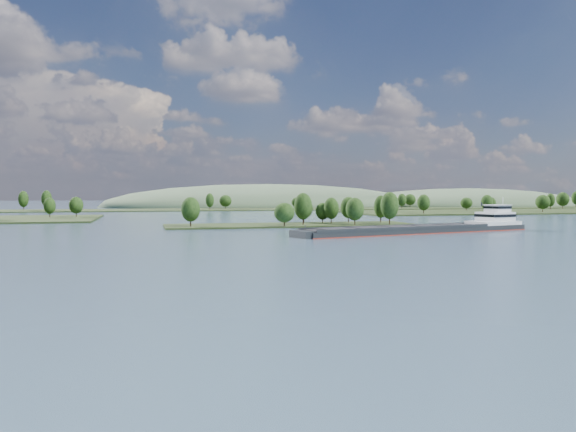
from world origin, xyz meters
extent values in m
plane|color=#3D526A|center=(0.00, 120.00, 0.00)|extent=(1800.00, 1800.00, 0.00)
cube|color=black|center=(0.00, 180.00, 0.00)|extent=(100.00, 30.00, 1.20)
cylinder|color=black|center=(22.33, 168.01, 2.35)|extent=(0.50, 0.50, 3.50)
ellipsoid|color=black|center=(22.33, 168.01, 6.81)|extent=(7.18, 7.18, 9.01)
cylinder|color=black|center=(8.02, 190.36, 2.31)|extent=(0.50, 0.50, 3.42)
ellipsoid|color=black|center=(8.02, 190.36, 6.65)|extent=(7.70, 7.70, 8.79)
cylinder|color=black|center=(3.10, 174.15, 2.66)|extent=(0.50, 0.50, 4.12)
ellipsoid|color=black|center=(3.10, 174.15, 7.91)|extent=(7.17, 7.17, 10.61)
cylinder|color=black|center=(14.81, 185.61, 1.99)|extent=(0.50, 0.50, 2.78)
ellipsoid|color=black|center=(14.81, 185.61, 5.53)|extent=(5.96, 5.96, 7.15)
cylinder|color=black|center=(-6.22, 167.11, 2.05)|extent=(0.50, 0.50, 2.90)
ellipsoid|color=black|center=(-6.22, 167.11, 5.73)|extent=(7.88, 7.88, 7.45)
cylinder|color=black|center=(-40.43, 174.47, 2.41)|extent=(0.50, 0.50, 3.61)
ellipsoid|color=black|center=(-40.43, 174.47, 7.00)|extent=(7.12, 7.12, 9.29)
cylinder|color=black|center=(17.33, 181.83, 2.35)|extent=(0.50, 0.50, 3.50)
ellipsoid|color=black|center=(17.33, 181.83, 6.79)|extent=(6.24, 6.24, 8.99)
cylinder|color=black|center=(40.28, 184.18, 2.49)|extent=(0.50, 0.50, 3.78)
ellipsoid|color=black|center=(40.28, 184.18, 7.29)|extent=(5.86, 5.86, 9.72)
cylinder|color=black|center=(37.33, 168.82, 2.72)|extent=(0.50, 0.50, 4.24)
ellipsoid|color=black|center=(37.33, 168.82, 8.11)|extent=(7.26, 7.26, 10.91)
cylinder|color=black|center=(26.71, 186.76, 2.39)|extent=(0.50, 0.50, 3.58)
ellipsoid|color=black|center=(26.71, 186.76, 6.95)|extent=(6.97, 6.97, 9.21)
cylinder|color=black|center=(-91.47, 270.48, 2.50)|extent=(0.50, 0.50, 3.40)
ellipsoid|color=black|center=(-91.47, 270.48, 6.83)|extent=(7.24, 7.24, 8.75)
cylinder|color=black|center=(-103.96, 268.88, 2.43)|extent=(0.50, 0.50, 3.27)
ellipsoid|color=black|center=(-103.96, 268.88, 6.59)|extent=(5.97, 5.97, 8.41)
cube|color=black|center=(230.00, 300.00, 0.00)|extent=(320.00, 90.00, 1.60)
cylinder|color=black|center=(104.69, 268.00, 2.69)|extent=(0.50, 0.50, 3.78)
ellipsoid|color=black|center=(104.69, 268.00, 7.49)|extent=(7.66, 7.66, 9.71)
cylinder|color=black|center=(259.27, 334.34, 2.93)|extent=(0.50, 0.50, 4.26)
ellipsoid|color=black|center=(259.27, 334.34, 8.35)|extent=(9.70, 9.70, 10.96)
cylinder|color=black|center=(195.57, 277.57, 2.63)|extent=(0.50, 0.50, 3.66)
ellipsoid|color=black|center=(195.57, 277.57, 7.28)|extent=(9.27, 9.27, 9.41)
cylinder|color=black|center=(147.40, 267.70, 2.65)|extent=(0.50, 0.50, 3.70)
ellipsoid|color=black|center=(147.40, 267.70, 7.36)|extent=(7.39, 7.39, 9.53)
cylinder|color=black|center=(160.16, 281.53, 2.36)|extent=(0.50, 0.50, 3.13)
ellipsoid|color=black|center=(160.16, 281.53, 6.34)|extent=(5.74, 5.74, 8.04)
cylinder|color=black|center=(163.50, 316.22, 2.31)|extent=(0.50, 0.50, 3.02)
ellipsoid|color=black|center=(163.50, 316.22, 6.15)|extent=(8.47, 8.47, 7.77)
cylinder|color=black|center=(243.56, 328.87, 2.78)|extent=(0.50, 0.50, 3.97)
ellipsoid|color=black|center=(243.56, 328.87, 7.83)|extent=(6.58, 6.58, 10.21)
cube|color=black|center=(0.00, 400.00, 0.00)|extent=(900.00, 60.00, 1.20)
cylinder|color=black|center=(-141.60, 399.35, 2.91)|extent=(0.50, 0.50, 4.62)
ellipsoid|color=black|center=(-141.60, 399.35, 8.79)|extent=(7.10, 7.10, 11.89)
cylinder|color=black|center=(145.18, 381.31, 2.58)|extent=(0.50, 0.50, 3.96)
ellipsoid|color=black|center=(145.18, 381.31, 7.61)|extent=(7.23, 7.23, 10.18)
cylinder|color=black|center=(4.31, 402.49, 2.41)|extent=(0.50, 0.50, 3.62)
ellipsoid|color=black|center=(4.31, 402.49, 7.02)|extent=(9.76, 9.76, 9.32)
cylinder|color=black|center=(320.04, 389.37, 2.90)|extent=(0.50, 0.50, 4.61)
ellipsoid|color=black|center=(320.04, 389.37, 8.77)|extent=(7.45, 7.45, 11.85)
cylinder|color=black|center=(169.30, 415.17, 2.52)|extent=(0.50, 0.50, 3.83)
ellipsoid|color=black|center=(169.30, 415.17, 7.39)|extent=(10.23, 10.23, 9.86)
cylinder|color=black|center=(-125.30, 394.10, 2.97)|extent=(0.50, 0.50, 4.74)
ellipsoid|color=black|center=(-125.30, 394.10, 8.99)|extent=(7.28, 7.28, 12.18)
cylinder|color=black|center=(58.72, 389.98, 2.09)|extent=(0.50, 0.50, 2.99)
ellipsoid|color=black|center=(58.72, 389.98, 5.90)|extent=(7.68, 7.68, 7.69)
cylinder|color=black|center=(-10.46, 380.19, 2.64)|extent=(0.50, 0.50, 4.08)
ellipsoid|color=black|center=(-10.46, 380.19, 7.83)|extent=(6.29, 6.29, 10.49)
ellipsoid|color=#455C3F|center=(260.00, 470.00, 0.00)|extent=(260.00, 140.00, 36.00)
ellipsoid|color=#455C3F|center=(60.00, 500.00, 0.00)|extent=(320.00, 160.00, 44.00)
cube|color=black|center=(30.67, 130.74, 0.55)|extent=(88.22, 32.27, 2.43)
cube|color=#9F2311|center=(30.67, 130.74, 0.06)|extent=(88.49, 32.54, 0.28)
cube|color=black|center=(20.80, 133.82, 2.09)|extent=(66.39, 17.15, 0.88)
cube|color=black|center=(23.44, 123.34, 2.09)|extent=(66.39, 17.15, 0.88)
cube|color=black|center=(22.12, 128.58, 1.93)|extent=(66.57, 25.81, 0.33)
cube|color=black|center=(-1.40, 122.64, 2.26)|extent=(11.83, 11.19, 0.39)
cube|color=black|center=(10.36, 125.61, 2.26)|extent=(11.83, 11.19, 0.39)
cube|color=black|center=(22.12, 128.58, 2.26)|extent=(11.83, 11.19, 0.39)
cube|color=black|center=(33.88, 131.54, 2.26)|extent=(11.83, 11.19, 0.39)
cube|color=black|center=(45.64, 134.51, 2.26)|extent=(11.83, 11.19, 0.39)
cube|color=black|center=(-12.62, 119.81, 0.99)|extent=(5.64, 10.43, 2.21)
cylinder|color=black|center=(-11.55, 120.08, 2.54)|extent=(0.32, 0.32, 2.43)
cube|color=silver|center=(63.81, 139.10, 2.43)|extent=(19.69, 14.58, 1.32)
cube|color=silver|center=(64.88, 139.37, 4.63)|extent=(12.85, 11.25, 3.31)
cube|color=black|center=(64.88, 139.37, 5.07)|extent=(13.12, 11.52, 0.99)
cube|color=silver|center=(65.95, 139.64, 7.50)|extent=(8.03, 8.03, 2.43)
cube|color=black|center=(65.95, 139.64, 7.94)|extent=(8.30, 8.30, 0.88)
cube|color=silver|center=(65.95, 139.64, 8.82)|extent=(8.57, 8.57, 0.22)
cylinder|color=silver|center=(68.62, 140.31, 10.14)|extent=(0.27, 0.27, 2.87)
cylinder|color=black|center=(60.87, 141.77, 9.04)|extent=(0.67, 0.67, 1.32)
camera|label=1|loc=(-56.69, -36.95, 13.02)|focal=35.00mm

